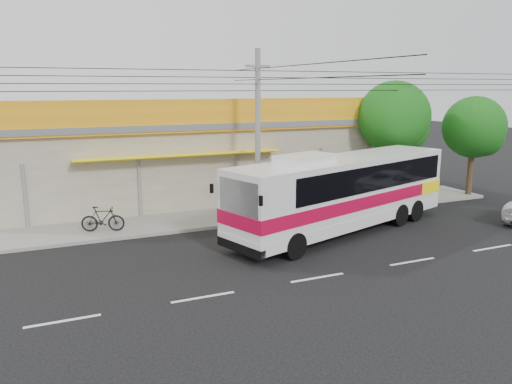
% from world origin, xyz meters
% --- Properties ---
extents(ground, '(120.00, 120.00, 0.00)m').
position_xyz_m(ground, '(0.00, 0.00, 0.00)').
color(ground, black).
rests_on(ground, ground).
extents(sidewalk, '(30.00, 3.20, 0.15)m').
position_xyz_m(sidewalk, '(0.00, 6.00, 0.07)').
color(sidewalk, gray).
rests_on(sidewalk, ground).
extents(lane_markings, '(50.00, 0.12, 0.01)m').
position_xyz_m(lane_markings, '(0.00, -2.50, 0.00)').
color(lane_markings, silver).
rests_on(lane_markings, ground).
extents(storefront_building, '(22.60, 9.20, 5.70)m').
position_xyz_m(storefront_building, '(-0.01, 11.54, 2.30)').
color(storefront_building, gray).
rests_on(storefront_building, ground).
extents(coach_bus, '(12.05, 6.05, 3.65)m').
position_xyz_m(coach_bus, '(3.93, 1.87, 1.95)').
color(coach_bus, silver).
rests_on(coach_bus, ground).
extents(motorbike_dark, '(1.91, 1.04, 1.11)m').
position_xyz_m(motorbike_dark, '(-5.99, 5.52, 0.70)').
color(motorbike_dark, black).
rests_on(motorbike_dark, sidewalk).
extents(utility_pole, '(34.00, 14.00, 8.00)m').
position_xyz_m(utility_pole, '(1.22, 5.36, 6.60)').
color(utility_pole, slate).
rests_on(utility_pole, ground).
extents(tree_near, '(4.00, 4.00, 6.63)m').
position_xyz_m(tree_near, '(10.13, 6.46, 4.49)').
color(tree_near, '#362415').
rests_on(tree_near, ground).
extents(tree_far, '(3.48, 3.48, 5.78)m').
position_xyz_m(tree_far, '(14.61, 5.00, 3.91)').
color(tree_far, '#362415').
rests_on(tree_far, ground).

